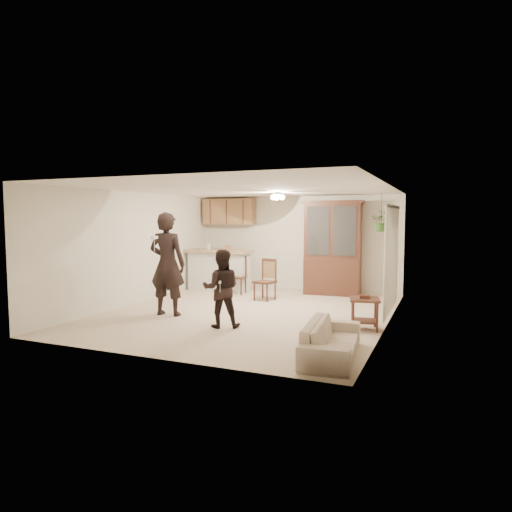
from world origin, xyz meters
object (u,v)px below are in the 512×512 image
at_px(sofa, 332,331).
at_px(china_hutch, 333,248).
at_px(chair_hutch_right, 319,282).
at_px(chair_hutch_left, 265,289).
at_px(chair_bar, 237,283).
at_px(adult, 167,270).
at_px(child, 221,289).
at_px(side_table, 364,313).

height_order(sofa, china_hutch, china_hutch).
bearing_deg(chair_hutch_right, sofa, 110.55).
bearing_deg(chair_hutch_right, chair_hutch_left, 62.89).
bearing_deg(chair_bar, china_hutch, 15.50).
bearing_deg(adult, child, 156.67).
xyz_separation_m(child, chair_hutch_left, (-0.26, 2.75, -0.40)).
relative_size(adult, side_table, 2.98).
bearing_deg(child, sofa, 132.80).
relative_size(china_hutch, side_table, 3.89).
height_order(child, side_table, child).
bearing_deg(side_table, chair_hutch_left, 143.41).
bearing_deg(chair_hutch_right, chair_bar, 30.21).
relative_size(side_table, chair_bar, 0.64).
height_order(china_hutch, chair_bar, china_hutch).
xyz_separation_m(chair_bar, chair_hutch_right, (1.89, 0.93, 0.01)).
relative_size(sofa, adult, 1.04).
height_order(sofa, side_table, sofa).
bearing_deg(chair_hutch_right, china_hutch, 169.76).
height_order(adult, child, adult).
relative_size(side_table, chair_hutch_left, 0.63).
relative_size(sofa, chair_bar, 1.97).
bearing_deg(chair_bar, adult, -98.57).
relative_size(china_hutch, chair_bar, 2.48).
distance_m(sofa, adult, 3.95).
relative_size(side_table, chair_hutch_right, 0.62).
height_order(side_table, chair_bar, chair_bar).
xyz_separation_m(sofa, side_table, (0.16, 1.78, -0.08)).
xyz_separation_m(side_table, chair_bar, (-3.61, 2.52, -0.02)).
xyz_separation_m(child, china_hutch, (1.01, 4.16, 0.49)).
relative_size(child, chair_hutch_right, 1.38).
bearing_deg(chair_hutch_right, side_table, 120.42).
relative_size(sofa, china_hutch, 0.80).
height_order(chair_bar, chair_hutch_left, chair_hutch_left).
bearing_deg(sofa, china_hutch, 7.48).
height_order(child, chair_bar, child).
bearing_deg(chair_bar, sofa, -56.12).
bearing_deg(china_hutch, chair_bar, -163.21).
bearing_deg(child, china_hutch, -126.97).
xyz_separation_m(sofa, chair_hutch_left, (-2.47, 3.73, -0.09)).
relative_size(china_hutch, chair_hutch_right, 2.41).
relative_size(child, side_table, 2.23).
distance_m(side_table, chair_hutch_left, 3.27).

